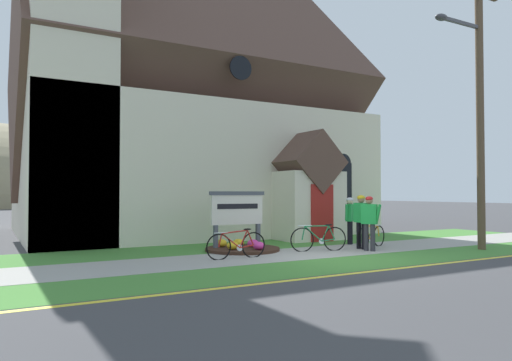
{
  "coord_description": "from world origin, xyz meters",
  "views": [
    {
      "loc": [
        -8.36,
        -10.03,
        1.79
      ],
      "look_at": [
        -0.97,
        2.93,
        2.18
      ],
      "focal_mm": 33.06,
      "sensor_mm": 36.0,
      "label": 1
    }
  ],
  "objects_px": {
    "church_sign": "(237,211)",
    "bicycle_white": "(319,238)",
    "bicycle_red": "(237,245)",
    "cyclist_in_green_jersey": "(350,217)",
    "bicycle_blue": "(371,236)",
    "utility_pole": "(478,85)",
    "roadside_conifer": "(305,147)",
    "cyclist_in_orange_jersey": "(361,217)",
    "cyclist_in_yellow_jersey": "(369,219)"
  },
  "relations": [
    {
      "from": "bicycle_red",
      "to": "cyclist_in_green_jersey",
      "type": "height_order",
      "value": "cyclist_in_green_jersey"
    },
    {
      "from": "bicycle_white",
      "to": "roadside_conifer",
      "type": "distance_m",
      "value": 10.84
    },
    {
      "from": "bicycle_blue",
      "to": "cyclist_in_green_jersey",
      "type": "xyz_separation_m",
      "value": [
        -0.04,
        1.0,
        0.58
      ]
    },
    {
      "from": "church_sign",
      "to": "bicycle_red",
      "type": "height_order",
      "value": "church_sign"
    },
    {
      "from": "church_sign",
      "to": "utility_pole",
      "type": "bearing_deg",
      "value": -29.57
    },
    {
      "from": "bicycle_white",
      "to": "roadside_conifer",
      "type": "relative_size",
      "value": 0.27
    },
    {
      "from": "cyclist_in_yellow_jersey",
      "to": "utility_pole",
      "type": "bearing_deg",
      "value": -23.23
    },
    {
      "from": "bicycle_blue",
      "to": "bicycle_white",
      "type": "distance_m",
      "value": 2.13
    },
    {
      "from": "cyclist_in_orange_jersey",
      "to": "cyclist_in_yellow_jersey",
      "type": "bearing_deg",
      "value": -103.46
    },
    {
      "from": "bicycle_white",
      "to": "cyclist_in_yellow_jersey",
      "type": "relative_size",
      "value": 1.04
    },
    {
      "from": "bicycle_red",
      "to": "cyclist_in_green_jersey",
      "type": "xyz_separation_m",
      "value": [
        5.04,
        1.19,
        0.57
      ]
    },
    {
      "from": "utility_pole",
      "to": "bicycle_red",
      "type": "bearing_deg",
      "value": 165.36
    },
    {
      "from": "bicycle_red",
      "to": "utility_pole",
      "type": "bearing_deg",
      "value": -14.64
    },
    {
      "from": "cyclist_in_orange_jersey",
      "to": "roadside_conifer",
      "type": "distance_m",
      "value": 10.19
    },
    {
      "from": "bicycle_red",
      "to": "cyclist_in_yellow_jersey",
      "type": "bearing_deg",
      "value": -7.5
    },
    {
      "from": "cyclist_in_yellow_jersey",
      "to": "cyclist_in_green_jersey",
      "type": "relative_size",
      "value": 1.03
    },
    {
      "from": "bicycle_red",
      "to": "bicycle_blue",
      "type": "bearing_deg",
      "value": 2.05
    },
    {
      "from": "bicycle_red",
      "to": "cyclist_in_green_jersey",
      "type": "distance_m",
      "value": 5.21
    },
    {
      "from": "cyclist_in_green_jersey",
      "to": "bicycle_white",
      "type": "bearing_deg",
      "value": -155.02
    },
    {
      "from": "church_sign",
      "to": "cyclist_in_orange_jersey",
      "type": "bearing_deg",
      "value": -28.36
    },
    {
      "from": "bicycle_red",
      "to": "cyclist_in_orange_jersey",
      "type": "height_order",
      "value": "cyclist_in_orange_jersey"
    },
    {
      "from": "cyclist_in_yellow_jersey",
      "to": "utility_pole",
      "type": "xyz_separation_m",
      "value": [
        3.31,
        -1.42,
        4.24
      ]
    },
    {
      "from": "bicycle_blue",
      "to": "utility_pole",
      "type": "distance_m",
      "value": 5.9
    },
    {
      "from": "bicycle_blue",
      "to": "bicycle_white",
      "type": "xyz_separation_m",
      "value": [
        -2.13,
        0.03,
        0.03
      ]
    },
    {
      "from": "roadside_conifer",
      "to": "cyclist_in_yellow_jersey",
      "type": "bearing_deg",
      "value": -114.68
    },
    {
      "from": "cyclist_in_yellow_jersey",
      "to": "cyclist_in_orange_jersey",
      "type": "xyz_separation_m",
      "value": [
        0.12,
        0.49,
        0.02
      ]
    },
    {
      "from": "bicycle_white",
      "to": "cyclist_in_yellow_jersey",
      "type": "height_order",
      "value": "cyclist_in_yellow_jersey"
    },
    {
      "from": "bicycle_white",
      "to": "cyclist_in_yellow_jersey",
      "type": "bearing_deg",
      "value": -29.87
    },
    {
      "from": "church_sign",
      "to": "cyclist_in_green_jersey",
      "type": "distance_m",
      "value": 4.14
    },
    {
      "from": "cyclist_in_green_jersey",
      "to": "cyclist_in_orange_jersey",
      "type": "xyz_separation_m",
      "value": [
        -0.63,
        -1.26,
        0.06
      ]
    },
    {
      "from": "church_sign",
      "to": "cyclist_in_orange_jersey",
      "type": "height_order",
      "value": "church_sign"
    },
    {
      "from": "bicycle_white",
      "to": "church_sign",
      "type": "bearing_deg",
      "value": 141.62
    },
    {
      "from": "church_sign",
      "to": "bicycle_red",
      "type": "xyz_separation_m",
      "value": [
        -0.95,
        -1.79,
        -0.85
      ]
    },
    {
      "from": "cyclist_in_orange_jersey",
      "to": "roadside_conifer",
      "type": "xyz_separation_m",
      "value": [
        4.13,
        8.75,
        3.2
      ]
    },
    {
      "from": "bicycle_white",
      "to": "cyclist_in_orange_jersey",
      "type": "distance_m",
      "value": 1.62
    },
    {
      "from": "church_sign",
      "to": "bicycle_white",
      "type": "distance_m",
      "value": 2.68
    },
    {
      "from": "bicycle_white",
      "to": "bicycle_red",
      "type": "bearing_deg",
      "value": -175.92
    },
    {
      "from": "cyclist_in_green_jersey",
      "to": "cyclist_in_yellow_jersey",
      "type": "bearing_deg",
      "value": -113.09
    },
    {
      "from": "bicycle_red",
      "to": "roadside_conifer",
      "type": "height_order",
      "value": "roadside_conifer"
    },
    {
      "from": "bicycle_white",
      "to": "cyclist_in_orange_jersey",
      "type": "relative_size",
      "value": 1.02
    },
    {
      "from": "church_sign",
      "to": "utility_pole",
      "type": "distance_m",
      "value": 8.64
    },
    {
      "from": "roadside_conifer",
      "to": "bicycle_red",
      "type": "bearing_deg",
      "value": -134.54
    },
    {
      "from": "church_sign",
      "to": "roadside_conifer",
      "type": "relative_size",
      "value": 0.29
    },
    {
      "from": "utility_pole",
      "to": "roadside_conifer",
      "type": "relative_size",
      "value": 1.46
    },
    {
      "from": "roadside_conifer",
      "to": "bicycle_white",
      "type": "bearing_deg",
      "value": -123.46
    },
    {
      "from": "bicycle_red",
      "to": "roadside_conifer",
      "type": "xyz_separation_m",
      "value": [
        8.54,
        8.67,
        3.83
      ]
    },
    {
      "from": "bicycle_red",
      "to": "utility_pole",
      "type": "height_order",
      "value": "utility_pole"
    },
    {
      "from": "church_sign",
      "to": "utility_pole",
      "type": "xyz_separation_m",
      "value": [
        6.65,
        -3.78,
        4.01
      ]
    },
    {
      "from": "bicycle_white",
      "to": "utility_pole",
      "type": "distance_m",
      "value": 7.07
    },
    {
      "from": "cyclist_in_green_jersey",
      "to": "roadside_conifer",
      "type": "height_order",
      "value": "roadside_conifer"
    }
  ]
}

